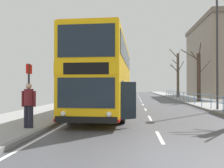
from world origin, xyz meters
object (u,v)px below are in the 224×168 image
object	(u,v)px
street_lamp_far_side	(217,43)
background_building_00	(223,59)
bus_stop_sign_near	(29,88)
bare_tree_far_02	(178,74)
double_decker_bus_main	(106,77)
pedestrian_companion	(29,103)
bare_tree_far_00	(199,76)

from	to	relation	value
street_lamp_far_side	background_building_00	distance (m)	25.88
bus_stop_sign_near	bare_tree_far_02	world-z (taller)	bare_tree_far_02
double_decker_bus_main	bus_stop_sign_near	world-z (taller)	double_decker_bus_main
pedestrian_companion	background_building_00	world-z (taller)	background_building_00
street_lamp_far_side	bare_tree_far_02	world-z (taller)	street_lamp_far_side
bare_tree_far_00	pedestrian_companion	bearing A→B (deg)	-121.85
bare_tree_far_02	street_lamp_far_side	bearing A→B (deg)	-92.84
bus_stop_sign_near	bare_tree_far_02	size ratio (longest dim) A/B	0.33
pedestrian_companion	street_lamp_far_side	xyz separation A→B (m)	(9.67, 8.17, 3.63)
double_decker_bus_main	street_lamp_far_side	xyz separation A→B (m)	(7.41, 2.55, 2.46)
bus_stop_sign_near	bare_tree_far_00	size ratio (longest dim) A/B	0.39
bus_stop_sign_near	bare_tree_far_02	distance (m)	30.08
street_lamp_far_side	bare_tree_far_00	size ratio (longest dim) A/B	1.29
double_decker_bus_main	street_lamp_far_side	distance (m)	8.21
street_lamp_far_side	bare_tree_far_02	bearing A→B (deg)	87.16
double_decker_bus_main	background_building_00	world-z (taller)	background_building_00
double_decker_bus_main	background_building_00	distance (m)	31.71
double_decker_bus_main	bus_stop_sign_near	distance (m)	6.10
street_lamp_far_side	bare_tree_far_00	world-z (taller)	street_lamp_far_side
double_decker_bus_main	street_lamp_far_side	size ratio (longest dim) A/B	1.40
double_decker_bus_main	bare_tree_far_02	distance (m)	23.99
pedestrian_companion	bus_stop_sign_near	world-z (taller)	bus_stop_sign_near
background_building_00	bus_stop_sign_near	bearing A→B (deg)	-120.36
pedestrian_companion	bare_tree_far_00	xyz separation A→B (m)	(10.96, 17.65, 1.79)
street_lamp_far_side	background_building_00	world-z (taller)	background_building_00
bus_stop_sign_near	bare_tree_far_00	bearing A→B (deg)	58.19
background_building_00	street_lamp_far_side	bearing A→B (deg)	-111.00
bare_tree_far_00	bare_tree_far_02	bearing A→B (deg)	91.67
pedestrian_companion	bare_tree_far_00	size ratio (longest dim) A/B	0.27
street_lamp_far_side	background_building_00	size ratio (longest dim) A/B	0.48
bare_tree_far_02	background_building_00	xyz separation A→B (m)	(8.27, 4.24, 2.66)
bare_tree_far_00	background_building_00	distance (m)	17.01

